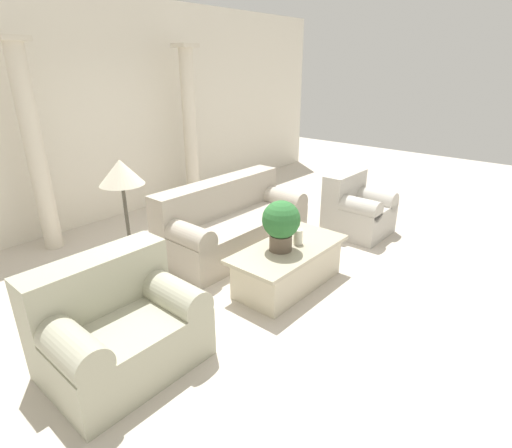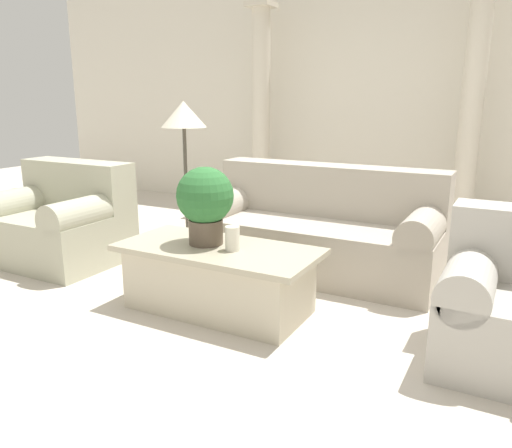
{
  "view_description": "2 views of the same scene",
  "coord_description": "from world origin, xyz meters",
  "px_view_note": "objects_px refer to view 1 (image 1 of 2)",
  "views": [
    {
      "loc": [
        -3.17,
        -2.69,
        2.26
      ],
      "look_at": [
        -0.14,
        -0.08,
        0.66
      ],
      "focal_mm": 28.0,
      "sensor_mm": 36.0,
      "label": 1
    },
    {
      "loc": [
        1.75,
        -3.19,
        1.44
      ],
      "look_at": [
        -0.02,
        0.08,
        0.5
      ],
      "focal_mm": 35.0,
      "sensor_mm": 36.0,
      "label": 2
    }
  ],
  "objects_px": {
    "sofa_long": "(232,223)",
    "potted_plant": "(281,223)",
    "floor_lamp": "(122,180)",
    "loveseat": "(118,324)",
    "coffee_table": "(288,266)",
    "armchair": "(356,208)"
  },
  "relations": [
    {
      "from": "sofa_long",
      "to": "potted_plant",
      "type": "relative_size",
      "value": 3.75
    },
    {
      "from": "floor_lamp",
      "to": "potted_plant",
      "type": "bearing_deg",
      "value": -48.99
    },
    {
      "from": "sofa_long",
      "to": "floor_lamp",
      "type": "xyz_separation_m",
      "value": [
        -1.44,
        0.07,
        0.86
      ]
    },
    {
      "from": "loveseat",
      "to": "sofa_long",
      "type": "bearing_deg",
      "value": 21.32
    },
    {
      "from": "potted_plant",
      "to": "loveseat",
      "type": "bearing_deg",
      "value": 171.51
    },
    {
      "from": "sofa_long",
      "to": "potted_plant",
      "type": "height_order",
      "value": "potted_plant"
    },
    {
      "from": "coffee_table",
      "to": "potted_plant",
      "type": "height_order",
      "value": "potted_plant"
    },
    {
      "from": "potted_plant",
      "to": "floor_lamp",
      "type": "bearing_deg",
      "value": 131.01
    },
    {
      "from": "sofa_long",
      "to": "loveseat",
      "type": "bearing_deg",
      "value": -158.68
    },
    {
      "from": "coffee_table",
      "to": "floor_lamp",
      "type": "height_order",
      "value": "floor_lamp"
    },
    {
      "from": "coffee_table",
      "to": "floor_lamp",
      "type": "xyz_separation_m",
      "value": [
        -1.14,
        1.21,
        0.98
      ]
    },
    {
      "from": "sofa_long",
      "to": "coffee_table",
      "type": "relative_size",
      "value": 1.45
    },
    {
      "from": "armchair",
      "to": "sofa_long",
      "type": "bearing_deg",
      "value": 147.56
    },
    {
      "from": "floor_lamp",
      "to": "armchair",
      "type": "relative_size",
      "value": 1.67
    },
    {
      "from": "loveseat",
      "to": "potted_plant",
      "type": "height_order",
      "value": "potted_plant"
    },
    {
      "from": "loveseat",
      "to": "coffee_table",
      "type": "bearing_deg",
      "value": -8.8
    },
    {
      "from": "armchair",
      "to": "floor_lamp",
      "type": "bearing_deg",
      "value": 160.6
    },
    {
      "from": "sofa_long",
      "to": "loveseat",
      "type": "height_order",
      "value": "same"
    },
    {
      "from": "coffee_table",
      "to": "potted_plant",
      "type": "bearing_deg",
      "value": 166.49
    },
    {
      "from": "loveseat",
      "to": "coffee_table",
      "type": "relative_size",
      "value": 0.83
    },
    {
      "from": "sofa_long",
      "to": "armchair",
      "type": "relative_size",
      "value": 2.38
    },
    {
      "from": "coffee_table",
      "to": "floor_lamp",
      "type": "distance_m",
      "value": 1.93
    }
  ]
}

